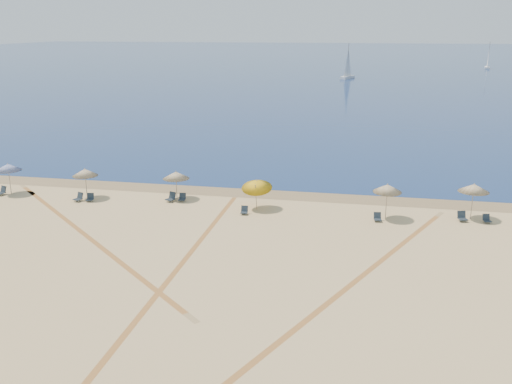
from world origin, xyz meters
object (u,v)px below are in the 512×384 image
Objects in this scene: chair_5 at (244,211)px; chair_8 at (487,219)px; chair_4 at (182,198)px; sailboat_0 at (348,68)px; chair_0 at (2,191)px; chair_3 at (171,197)px; sailboat_1 at (488,60)px; umbrella_1 at (85,172)px; chair_1 at (79,197)px; umbrella_0 at (8,167)px; umbrella_4 at (387,188)px; chair_7 at (462,217)px; umbrella_5 at (474,188)px; chair_6 at (378,217)px; umbrella_2 at (176,175)px; chair_2 at (90,198)px; umbrella_3 at (257,185)px.

chair_5 reaches higher than chair_8.
sailboat_0 reaches higher than chair_4.
chair_0 reaches higher than chair_5.
sailboat_1 reaches higher than chair_3.
umbrella_1 is 2.99× the size of chair_1.
umbrella_4 is at bearing -1.01° from umbrella_0.
chair_7 is at bearing 166.83° from chair_8.
sailboat_1 is at bearing 66.53° from umbrella_0.
umbrella_0 is at bearing 61.19° from chair_0.
umbrella_0 is 14.47m from chair_4.
chair_1 is 30.22m from chair_8.
umbrella_5 is 0.30× the size of sailboat_0.
sailboat_0 is at bearing 85.19° from chair_6.
umbrella_5 is 3.32× the size of chair_7.
umbrella_4 is at bearing -9.78° from chair_4.
chair_7 reaches higher than chair_1.
chair_7 is (20.67, -0.68, 0.03)m from chair_4.
umbrella_2 is at bearing 152.89° from chair_5.
chair_1 is 162.91m from sailboat_1.
umbrella_0 is 3.24× the size of chair_7.
chair_1 is 22.77m from chair_6.
umbrella_0 reaches higher than chair_7.
chair_3 reaches higher than chair_7.
umbrella_5 is 28.50m from chair_2.
chair_2 reaches higher than chair_6.
sailboat_1 is (65.54, 150.96, 0.29)m from umbrella_0.
chair_5 is at bearing -116.21° from umbrella_3.
chair_3 is 23.13m from chair_8.
umbrella_4 reaches higher than umbrella_1.
sailboat_1 is (58.90, 150.90, 0.40)m from umbrella_1.
chair_1 is (6.41, -0.83, -1.91)m from umbrella_0.
umbrella_5 is at bearing 3.88° from chair_5.
chair_1 is 0.88m from chair_2.
sailboat_0 reaches higher than chair_0.
umbrella_0 is 13.77m from umbrella_2.
chair_2 is 1.03× the size of chair_8.
umbrella_0 is 3.84× the size of chair_8.
chair_8 is (37.13, 0.44, -0.05)m from chair_0.
umbrella_1 is at bearing 23.72° from chair_0.
umbrella_0 reaches higher than umbrella_1.
umbrella_5 is at bearing 21.06° from chair_3.
sailboat_0 is at bearing 72.25° from chair_2.
umbrella_3 reaches higher than chair_1.
chair_5 is 109.44m from sailboat_0.
sailboat_1 is at bearing 65.88° from chair_4.
umbrella_5 is (15.31, 0.73, 0.37)m from umbrella_3.
chair_4 is at bearing 175.52° from umbrella_4.
umbrella_3 is 0.95× the size of umbrella_5.
umbrella_3 is at bearing -177.25° from umbrella_5.
umbrella_0 is 1.12× the size of umbrella_2.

